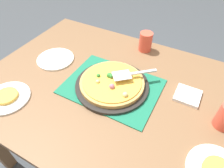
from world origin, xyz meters
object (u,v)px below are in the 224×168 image
object	(u,v)px
pizza_pan	(112,85)
pizza_server	(131,74)
pizza	(112,82)
napkin_stack	(188,95)
plate_near_left	(7,98)
plate_side	(56,59)
cup_far	(146,42)
served_slice_left	(6,96)

from	to	relation	value
pizza_pan	pizza_server	distance (m)	0.11
pizza	napkin_stack	bearing A→B (deg)	18.02
plate_near_left	pizza_server	distance (m)	0.62
plate_side	napkin_stack	xyz separation A→B (m)	(0.77, 0.08, 0.00)
cup_far	napkin_stack	xyz separation A→B (m)	(0.34, -0.28, -0.05)
pizza_pan	pizza_server	bearing A→B (deg)	41.06
served_slice_left	cup_far	bearing A→B (deg)	58.37
pizza_pan	served_slice_left	size ratio (longest dim) A/B	3.45
pizza_pan	pizza	xyz separation A→B (m)	(0.00, 0.00, 0.02)
pizza_server	napkin_stack	world-z (taller)	pizza_server
plate_side	pizza_pan	bearing A→B (deg)	-5.71
served_slice_left	pizza_pan	bearing A→B (deg)	37.37
pizza	pizza_server	distance (m)	0.10
plate_near_left	served_slice_left	xyz separation A→B (m)	(0.00, 0.00, 0.01)
plate_near_left	pizza_server	size ratio (longest dim) A/B	1.09
plate_near_left	served_slice_left	size ratio (longest dim) A/B	2.00
pizza	cup_far	xyz separation A→B (m)	(0.02, 0.40, 0.03)
cup_far	plate_near_left	bearing A→B (deg)	-121.63
plate_near_left	napkin_stack	distance (m)	0.89
pizza	plate_side	bearing A→B (deg)	174.35
pizza_pan	pizza_server	size ratio (longest dim) A/B	1.88
plate_side	pizza_server	bearing A→B (deg)	2.73
plate_near_left	pizza_pan	bearing A→B (deg)	37.37
plate_side	cup_far	size ratio (longest dim) A/B	1.83
pizza_pan	cup_far	bearing A→B (deg)	86.49
plate_near_left	plate_side	size ratio (longest dim) A/B	1.00
cup_far	pizza	bearing A→B (deg)	-93.39
plate_near_left	pizza_server	bearing A→B (deg)	37.95
plate_side	cup_far	distance (m)	0.56
pizza_pan	cup_far	distance (m)	0.40
pizza_pan	served_slice_left	bearing A→B (deg)	-142.63
plate_side	napkin_stack	distance (m)	0.78
plate_near_left	cup_far	distance (m)	0.84
served_slice_left	pizza_server	distance (m)	0.62
pizza_pan	pizza	world-z (taller)	pizza
served_slice_left	pizza_server	size ratio (longest dim) A/B	0.55
served_slice_left	cup_far	size ratio (longest dim) A/B	0.92
pizza_server	pizza	bearing A→B (deg)	-138.73
cup_far	pizza_server	distance (m)	0.34
served_slice_left	plate_near_left	bearing A→B (deg)	0.00
pizza_pan	plate_near_left	world-z (taller)	pizza_pan
plate_near_left	napkin_stack	world-z (taller)	napkin_stack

